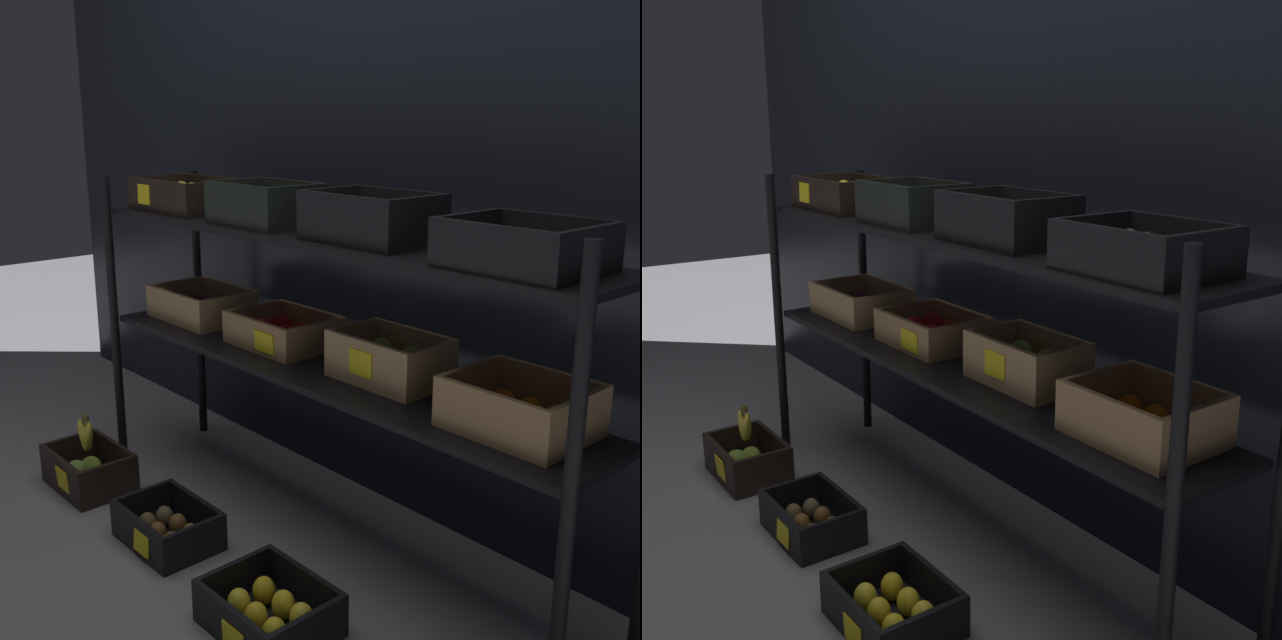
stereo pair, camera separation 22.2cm
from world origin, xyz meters
The scene contains 7 objects.
ground_plane centered at (0.00, 0.00, 0.00)m, with size 10.00×10.00×0.00m, color gray.
storefront_wall centered at (0.00, 0.38, 1.06)m, with size 4.24×0.12×2.13m, color black.
display_rack centered at (-0.02, 0.01, 0.75)m, with size 1.96×0.39×1.06m.
crate_ground_apple_green centered at (-0.77, -0.39, 0.05)m, with size 0.31×0.22×0.14m.
crate_ground_kiwi centered at (-0.27, -0.38, 0.05)m, with size 0.31×0.22×0.12m.
crate_ground_lemon centered at (0.26, -0.40, 0.05)m, with size 0.31×0.26×0.12m.
banana_bunch_loose centered at (-0.76, -0.40, 0.20)m, with size 0.11×0.04×0.13m.
Camera 1 is at (1.60, -1.42, 1.26)m, focal length 43.56 mm.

